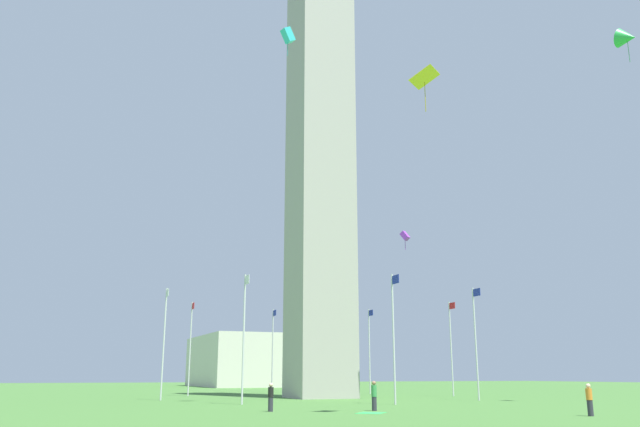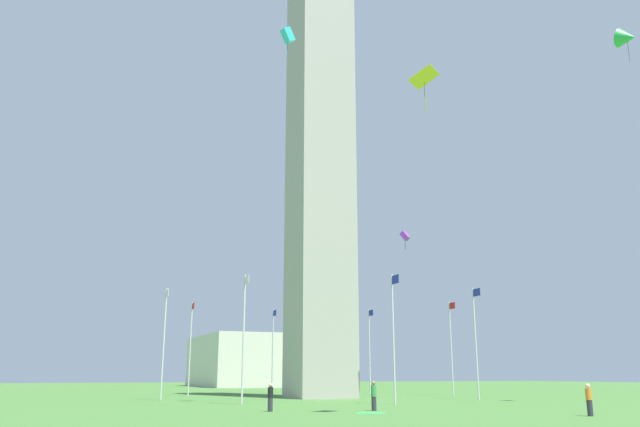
% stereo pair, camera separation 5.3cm
% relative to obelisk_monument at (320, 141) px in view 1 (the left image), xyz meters
% --- Properties ---
extents(ground_plane, '(260.00, 260.00, 0.00)m').
position_rel_obelisk_monument_xyz_m(ground_plane, '(0.00, 0.00, -24.84)').
color(ground_plane, '#3D6B2D').
extents(obelisk_monument, '(5.46, 5.46, 49.68)m').
position_rel_obelisk_monument_xyz_m(obelisk_monument, '(0.00, 0.00, 0.00)').
color(obelisk_monument, '#A8A399').
rests_on(obelisk_monument, ground).
extents(flagpole_n, '(1.12, 0.14, 9.34)m').
position_rel_obelisk_monument_xyz_m(flagpole_n, '(14.35, 0.00, -19.77)').
color(flagpole_n, silver).
rests_on(flagpole_n, ground).
extents(flagpole_ne, '(1.12, 0.14, 9.34)m').
position_rel_obelisk_monument_xyz_m(flagpole_ne, '(10.17, 10.11, -19.77)').
color(flagpole_ne, silver).
rests_on(flagpole_ne, ground).
extents(flagpole_e, '(1.12, 0.14, 9.34)m').
position_rel_obelisk_monument_xyz_m(flagpole_e, '(0.05, 14.30, -19.77)').
color(flagpole_e, silver).
rests_on(flagpole_e, ground).
extents(flagpole_se, '(1.12, 0.14, 9.34)m').
position_rel_obelisk_monument_xyz_m(flagpole_se, '(-10.06, 10.11, -19.77)').
color(flagpole_se, silver).
rests_on(flagpole_se, ground).
extents(flagpole_s, '(1.12, 0.14, 9.34)m').
position_rel_obelisk_monument_xyz_m(flagpole_s, '(-14.25, 0.00, -19.77)').
color(flagpole_s, silver).
rests_on(flagpole_s, ground).
extents(flagpole_sw, '(1.12, 0.14, 9.34)m').
position_rel_obelisk_monument_xyz_m(flagpole_sw, '(-10.06, -10.11, -19.77)').
color(flagpole_sw, silver).
rests_on(flagpole_sw, ground).
extents(flagpole_w, '(1.12, 0.14, 9.34)m').
position_rel_obelisk_monument_xyz_m(flagpole_w, '(0.05, -14.30, -19.77)').
color(flagpole_w, silver).
rests_on(flagpole_w, ground).
extents(flagpole_nw, '(1.12, 0.14, 9.34)m').
position_rel_obelisk_monument_xyz_m(flagpole_nw, '(10.17, -10.11, -19.77)').
color(flagpole_nw, silver).
rests_on(flagpole_nw, ground).
extents(person_green_shirt, '(0.32, 0.32, 1.71)m').
position_rel_obelisk_monument_xyz_m(person_green_shirt, '(21.02, -5.05, -23.99)').
color(person_green_shirt, '#2D2D38').
rests_on(person_green_shirt, ground).
extents(person_orange_shirt, '(0.32, 0.32, 1.62)m').
position_rel_obelisk_monument_xyz_m(person_orange_shirt, '(29.66, 3.01, -24.03)').
color(person_orange_shirt, '#2D2D38').
rests_on(person_orange_shirt, ground).
extents(person_black_shirt, '(0.32, 0.32, 1.61)m').
position_rel_obelisk_monument_xyz_m(person_black_shirt, '(19.45, -10.96, -24.04)').
color(person_black_shirt, '#2D2D38').
rests_on(person_black_shirt, ground).
extents(kite_purple_box, '(0.95, 0.81, 1.70)m').
position_rel_obelisk_monument_xyz_m(kite_purple_box, '(8.08, 4.78, -10.94)').
color(kite_purple_box, purple).
extents(kite_cyan_box, '(0.87, 1.21, 2.38)m').
position_rel_obelisk_monument_xyz_m(kite_cyan_box, '(13.85, -8.29, 2.76)').
color(kite_cyan_box, '#33C6D1').
extents(kite_green_delta, '(2.14, 1.96, 3.01)m').
position_rel_obelisk_monument_xyz_m(kite_green_delta, '(23.39, 16.44, 2.80)').
color(kite_green_delta, green).
extents(kite_yellow_diamond, '(1.95, 1.98, 2.39)m').
position_rel_obelisk_monument_xyz_m(kite_yellow_diamond, '(28.04, -5.04, -6.68)').
color(kite_yellow_diamond, yellow).
extents(distant_building, '(27.05, 14.73, 8.95)m').
position_rel_obelisk_monument_xyz_m(distant_building, '(-60.86, 8.87, -20.36)').
color(distant_building, beige).
rests_on(distant_building, ground).
extents(picnic_blanket_near_first_person, '(2.28, 2.24, 0.01)m').
position_rel_obelisk_monument_xyz_m(picnic_blanket_near_first_person, '(22.92, -6.22, -24.83)').
color(picnic_blanket_near_first_person, green).
rests_on(picnic_blanket_near_first_person, ground).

